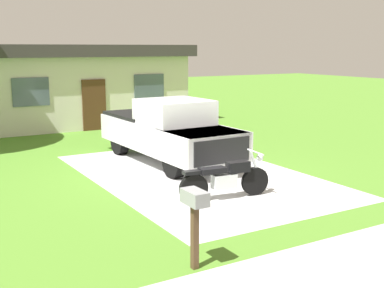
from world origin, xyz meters
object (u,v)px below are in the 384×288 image
Objects in this scene: motorcycle at (226,179)px; pickup_truck at (167,130)px; neighbor_house at (75,83)px; mailbox at (195,208)px.

pickup_truck reaches higher than motorcycle.
motorcycle is 13.33m from neighbor_house.
mailbox is (-3.11, -6.87, 0.03)m from pickup_truck.
neighbor_house reaches higher than motorcycle.
mailbox reaches higher than motorcycle.
pickup_truck is 9.19m from neighbor_house.
neighbor_house is at bearing 78.80° from mailbox.
motorcycle is at bearing 48.41° from mailbox.
pickup_truck is 4.51× the size of mailbox.
motorcycle is 3.74m from mailbox.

